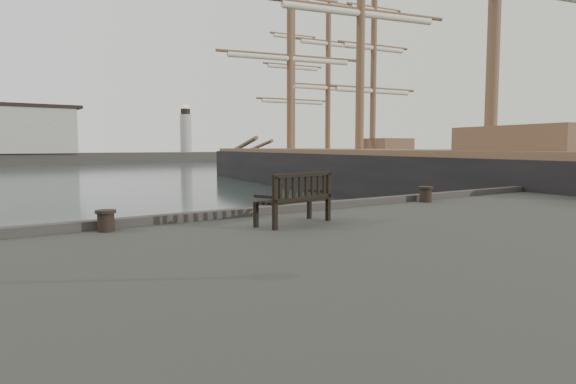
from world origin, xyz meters
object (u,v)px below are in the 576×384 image
at_px(bollard_left, 106,221).
at_px(bollard_right, 426,194).
at_px(bench, 295,208).
at_px(tall_ship_main, 359,179).
at_px(tall_ship_far, 327,167).

relative_size(bollard_left, bollard_right, 0.90).
height_order(bench, bollard_right, bench).
bearing_deg(bollard_right, bollard_left, 179.51).
xyz_separation_m(bollard_left, bollard_right, (9.22, -0.08, 0.02)).
height_order(bench, tall_ship_main, tall_ship_main).
height_order(tall_ship_main, tall_ship_far, tall_ship_main).
bearing_deg(tall_ship_far, bollard_left, -127.11).
bearing_deg(bollard_right, bench, -167.60).
distance_m(bollard_left, bollard_right, 9.22).
relative_size(bollard_right, tall_ship_far, 0.02).
bearing_deg(bollard_right, tall_ship_main, 51.75).
distance_m(bollard_right, tall_ship_main, 22.65).
bearing_deg(tall_ship_main, bollard_left, -130.85).
distance_m(bench, bollard_right, 5.83).
distance_m(bollard_left, tall_ship_main, 29.22).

